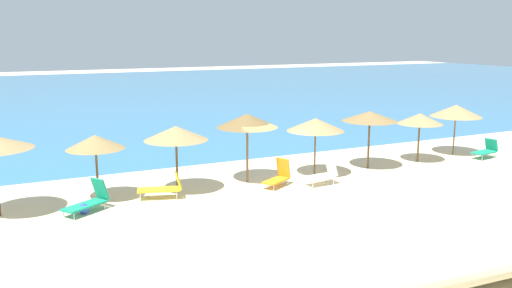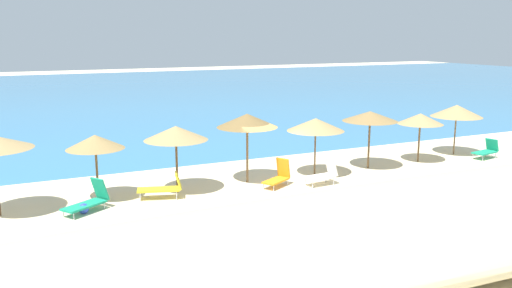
# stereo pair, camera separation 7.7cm
# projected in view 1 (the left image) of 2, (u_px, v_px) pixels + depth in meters

# --- Properties ---
(ground_plane) EXTENTS (160.00, 160.00, 0.00)m
(ground_plane) POSITION_uv_depth(u_px,v_px,m) (279.00, 189.00, 21.38)
(ground_plane) COLOR beige
(sea_water) EXTENTS (160.00, 66.05, 0.01)m
(sea_water) POSITION_uv_depth(u_px,v_px,m) (106.00, 95.00, 55.29)
(sea_water) COLOR teal
(sea_water) RESTS_ON ground_plane
(dune_ridge) EXTENTS (46.53, 7.36, 1.77)m
(dune_ridge) POSITION_uv_depth(u_px,v_px,m) (505.00, 209.00, 16.22)
(dune_ridge) COLOR beige
(dune_ridge) RESTS_ON ground_plane
(beach_umbrella_2) EXTENTS (2.13, 2.13, 2.49)m
(beach_umbrella_2) POSITION_uv_depth(u_px,v_px,m) (95.00, 142.00, 19.52)
(beach_umbrella_2) COLOR brown
(beach_umbrella_2) RESTS_ON ground_plane
(beach_umbrella_3) EXTENTS (2.48, 2.48, 2.64)m
(beach_umbrella_3) POSITION_uv_depth(u_px,v_px,m) (176.00, 133.00, 20.53)
(beach_umbrella_3) COLOR brown
(beach_umbrella_3) RESTS_ON ground_plane
(beach_umbrella_4) EXTENTS (2.53, 2.53, 2.90)m
(beach_umbrella_4) POSITION_uv_depth(u_px,v_px,m) (247.00, 121.00, 21.93)
(beach_umbrella_4) COLOR brown
(beach_umbrella_4) RESTS_ON ground_plane
(beach_umbrella_5) EXTENTS (2.49, 2.49, 2.55)m
(beach_umbrella_5) POSITION_uv_depth(u_px,v_px,m) (316.00, 125.00, 23.05)
(beach_umbrella_5) COLOR brown
(beach_umbrella_5) RESTS_ON ground_plane
(beach_umbrella_6) EXTENTS (2.53, 2.53, 2.66)m
(beach_umbrella_6) POSITION_uv_depth(u_px,v_px,m) (370.00, 116.00, 24.36)
(beach_umbrella_6) COLOR brown
(beach_umbrella_6) RESTS_ON ground_plane
(beach_umbrella_7) EXTENTS (2.18, 2.18, 2.38)m
(beach_umbrella_7) POSITION_uv_depth(u_px,v_px,m) (420.00, 119.00, 25.70)
(beach_umbrella_7) COLOR brown
(beach_umbrella_7) RESTS_ON ground_plane
(beach_umbrella_8) EXTENTS (2.58, 2.58, 2.58)m
(beach_umbrella_8) POSITION_uv_depth(u_px,v_px,m) (456.00, 111.00, 27.26)
(beach_umbrella_8) COLOR brown
(beach_umbrella_8) RESTS_ON ground_plane
(lounge_chair_0) EXTENTS (1.39, 0.73, 1.06)m
(lounge_chair_0) POSITION_uv_depth(u_px,v_px,m) (323.00, 174.00, 21.99)
(lounge_chair_0) COLOR white
(lounge_chair_0) RESTS_ON ground_plane
(lounge_chair_1) EXTENTS (1.76, 1.06, 0.98)m
(lounge_chair_1) POSITION_uv_depth(u_px,v_px,m) (164.00, 187.00, 20.12)
(lounge_chair_1) COLOR yellow
(lounge_chair_1) RESTS_ON ground_plane
(lounge_chair_2) EXTENTS (1.49, 0.87, 0.95)m
(lounge_chair_2) POSITION_uv_depth(u_px,v_px,m) (486.00, 150.00, 26.76)
(lounge_chair_2) COLOR #199972
(lounge_chair_2) RESTS_ON ground_plane
(lounge_chair_3) EXTENTS (1.40, 1.14, 1.11)m
(lounge_chair_3) POSITION_uv_depth(u_px,v_px,m) (279.00, 176.00, 21.76)
(lounge_chair_3) COLOR orange
(lounge_chair_3) RESTS_ON ground_plane
(lounge_chair_4) EXTENTS (1.75, 1.43, 1.11)m
(lounge_chair_4) POSITION_uv_depth(u_px,v_px,m) (89.00, 200.00, 18.64)
(lounge_chair_4) COLOR #199972
(lounge_chair_4) RESTS_ON ground_plane
(beach_ball) EXTENTS (0.36, 0.36, 0.36)m
(beach_ball) POSITION_uv_depth(u_px,v_px,m) (84.00, 209.00, 18.44)
(beach_ball) COLOR blue
(beach_ball) RESTS_ON ground_plane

